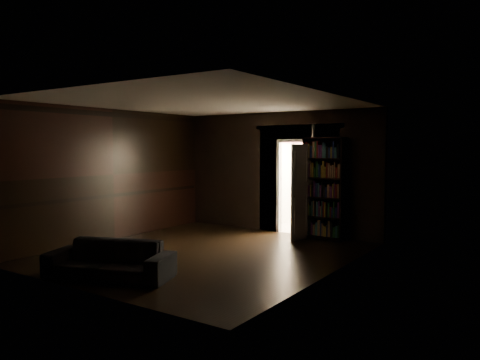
% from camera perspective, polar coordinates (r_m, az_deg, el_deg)
% --- Properties ---
extents(ground, '(5.50, 5.50, 0.00)m').
position_cam_1_polar(ground, '(8.86, -4.23, -8.93)').
color(ground, black).
rests_on(ground, ground).
extents(room_walls, '(5.02, 5.61, 2.84)m').
position_cam_1_polar(room_walls, '(9.52, -0.33, 2.20)').
color(room_walls, black).
rests_on(room_walls, ground).
extents(kitchen_alcove, '(2.20, 1.80, 2.60)m').
position_cam_1_polar(kitchen_alcove, '(11.73, 9.47, 0.17)').
color(kitchen_alcove, '#B4AB9D').
rests_on(kitchen_alcove, ground).
extents(sofa, '(2.07, 1.42, 0.73)m').
position_cam_1_polar(sofa, '(7.45, -15.62, -8.69)').
color(sofa, black).
rests_on(sofa, ground).
extents(bookshelf, '(0.92, 0.40, 2.20)m').
position_cam_1_polar(bookshelf, '(10.23, 10.22, -1.01)').
color(bookshelf, black).
rests_on(bookshelf, ground).
extents(refrigerator, '(0.86, 0.82, 1.65)m').
position_cam_1_polar(refrigerator, '(11.84, 11.53, -1.69)').
color(refrigerator, white).
rests_on(refrigerator, ground).
extents(door, '(0.21, 0.84, 2.05)m').
position_cam_1_polar(door, '(10.18, 7.81, -1.43)').
color(door, white).
rests_on(door, ground).
extents(figurine, '(0.13, 0.13, 0.29)m').
position_cam_1_polar(figurine, '(10.26, 8.91, 5.99)').
color(figurine, silver).
rests_on(figurine, bookshelf).
extents(bottles, '(0.69, 0.24, 0.28)m').
position_cam_1_polar(bottles, '(11.73, 11.94, 2.98)').
color(bottles, black).
rests_on(bottles, refrigerator).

